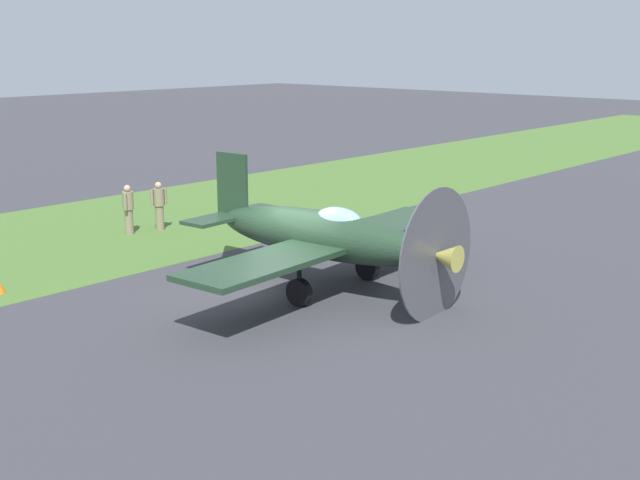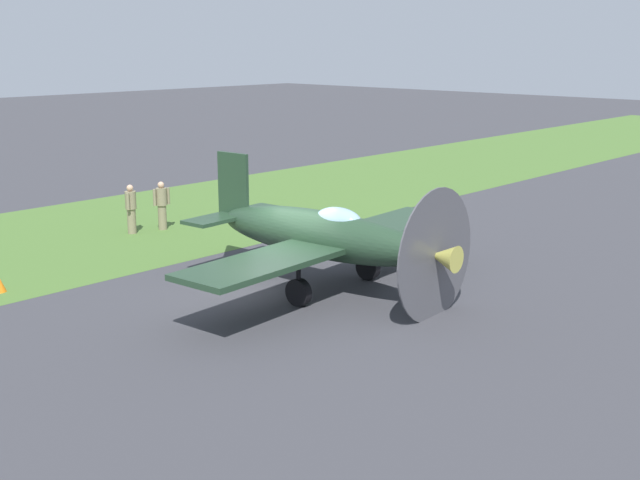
# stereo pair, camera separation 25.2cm
# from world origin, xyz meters

# --- Properties ---
(ground_plane) EXTENTS (160.00, 160.00, 0.00)m
(ground_plane) POSITION_xyz_m (0.00, 0.00, 0.00)
(ground_plane) COLOR #38383D
(grass_verge) EXTENTS (120.00, 11.00, 0.01)m
(grass_verge) POSITION_xyz_m (0.00, -9.72, 0.00)
(grass_verge) COLOR #476B2D
(grass_verge) RESTS_ON ground
(airplane_lead) EXTENTS (10.10, 7.99, 3.60)m
(airplane_lead) POSITION_xyz_m (-1.22, 0.84, 1.50)
(airplane_lead) COLOR #233D28
(airplane_lead) RESTS_ON ground
(ground_crew_chief) EXTENTS (0.53, 0.42, 1.73)m
(ground_crew_chief) POSITION_xyz_m (-1.50, -8.59, 0.91)
(ground_crew_chief) COLOR #847A5B
(ground_crew_chief) RESTS_ON ground
(ground_crew_mechanic) EXTENTS (0.62, 0.38, 1.73)m
(ground_crew_mechanic) POSITION_xyz_m (-2.61, -8.32, 0.91)
(ground_crew_mechanic) COLOR #847A5B
(ground_crew_mechanic) RESTS_ON ground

